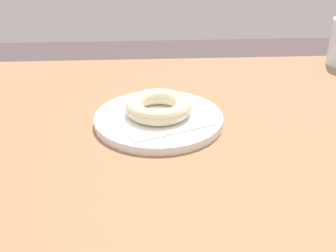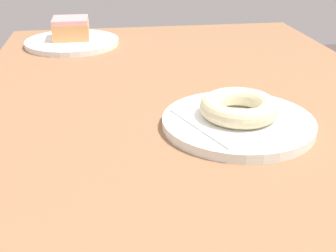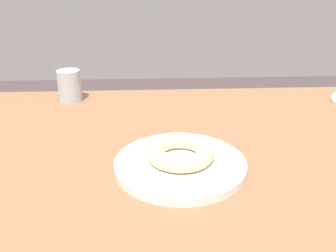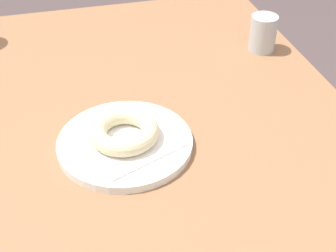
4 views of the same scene
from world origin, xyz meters
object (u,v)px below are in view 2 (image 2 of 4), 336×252
(donut_glazed_square, at_px, (71,28))
(plate_sugar_ring, at_px, (238,122))
(donut_sugar_ring, at_px, (239,107))
(plate_glazed_square, at_px, (72,42))

(donut_glazed_square, bearing_deg, plate_sugar_ring, -152.64)
(donut_sugar_ring, height_order, plate_glazed_square, donut_sugar_ring)
(plate_sugar_ring, xyz_separation_m, plate_glazed_square, (0.51, 0.26, -0.00))
(plate_glazed_square, bearing_deg, plate_sugar_ring, -152.64)
(plate_sugar_ring, distance_m, donut_glazed_square, 0.57)
(plate_glazed_square, bearing_deg, donut_glazed_square, 0.00)
(plate_glazed_square, distance_m, donut_glazed_square, 0.03)
(donut_sugar_ring, relative_size, plate_glazed_square, 0.51)
(plate_sugar_ring, bearing_deg, donut_sugar_ring, 135.00)
(plate_sugar_ring, relative_size, plate_glazed_square, 1.00)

